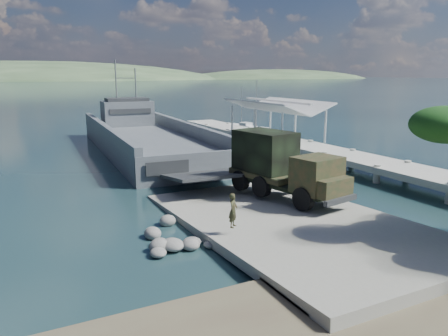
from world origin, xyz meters
TOP-DOWN VIEW (x-y plane):
  - ground at (0.00, 0.00)m, footprint 1400.00×1400.00m
  - boat_ramp at (0.00, -1.00)m, footprint 10.00×18.00m
  - shoreline_rocks at (-6.20, 0.50)m, footprint 3.20×5.60m
  - distant_headlands at (50.00, 560.00)m, footprint 1000.00×240.00m
  - pier at (13.00, 18.77)m, footprint 6.40×44.00m
  - landing_craft at (0.28, 24.75)m, footprint 10.79×35.47m
  - military_truck at (2.06, 2.99)m, footprint 4.04×8.74m
  - soldier at (-3.83, -1.70)m, footprint 0.70×0.70m
  - sailboat_near at (16.09, 28.86)m, footprint 2.74×6.29m
  - sailboat_far at (18.15, 36.35)m, footprint 2.58×5.34m

SIDE VIEW (x-z plane):
  - ground at x=0.00m, z-range 0.00..0.00m
  - shoreline_rocks at x=-6.20m, z-range -0.45..0.45m
  - distant_headlands at x=50.00m, z-range -24.00..24.00m
  - boat_ramp at x=0.00m, z-range 0.00..0.50m
  - sailboat_far at x=18.15m, z-range -2.79..3.46m
  - sailboat_near at x=16.09m, z-range -3.31..4.10m
  - landing_craft at x=0.28m, z-range -4.35..6.05m
  - soldier at x=-3.83m, z-range 0.50..2.14m
  - pier at x=13.00m, z-range -1.45..4.65m
  - military_truck at x=2.06m, z-range 0.49..4.40m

